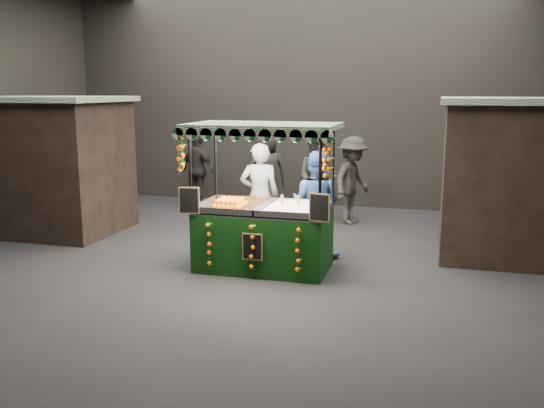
# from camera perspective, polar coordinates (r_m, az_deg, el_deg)

# --- Properties ---
(ground) EXTENTS (12.00, 12.00, 0.00)m
(ground) POSITION_cam_1_polar(r_m,az_deg,el_deg) (9.55, -2.51, -5.55)
(ground) COLOR black
(ground) RESTS_ON ground
(market_hall) EXTENTS (12.10, 10.10, 5.05)m
(market_hall) POSITION_cam_1_polar(r_m,az_deg,el_deg) (9.17, -2.69, 15.14)
(market_hall) COLOR black
(market_hall) RESTS_ON ground
(neighbour_stall_left) EXTENTS (3.00, 2.20, 2.60)m
(neighbour_stall_left) POSITION_cam_1_polar(r_m,az_deg,el_deg) (12.20, -21.10, 3.64)
(neighbour_stall_left) COLOR black
(neighbour_stall_left) RESTS_ON ground
(neighbour_stall_right) EXTENTS (3.00, 2.20, 2.60)m
(neighbour_stall_right) POSITION_cam_1_polar(r_m,az_deg,el_deg) (10.40, 24.00, 2.26)
(neighbour_stall_right) COLOR black
(neighbour_stall_right) RESTS_ON ground
(juice_stall) EXTENTS (2.31, 1.36, 2.23)m
(juice_stall) POSITION_cam_1_polar(r_m,az_deg,el_deg) (8.95, -0.82, -2.09)
(juice_stall) COLOR black
(juice_stall) RESTS_ON ground
(vendor_grey) EXTENTS (0.77, 0.62, 1.84)m
(vendor_grey) POSITION_cam_1_polar(r_m,az_deg,el_deg) (10.13, -1.22, 0.77)
(vendor_grey) COLOR gray
(vendor_grey) RESTS_ON ground
(vendor_blue) EXTENTS (0.97, 0.82, 1.76)m
(vendor_blue) POSITION_cam_1_polar(r_m,az_deg,el_deg) (9.67, 4.28, -0.01)
(vendor_blue) COLOR navy
(vendor_blue) RESTS_ON ground
(shopper_0) EXTENTS (0.67, 0.56, 1.58)m
(shopper_0) POSITION_cam_1_polar(r_m,az_deg,el_deg) (12.51, -14.34, 1.80)
(shopper_0) COLOR #2A2522
(shopper_0) RESTS_ON ground
(shopper_1) EXTENTS (0.91, 0.73, 1.80)m
(shopper_1) POSITION_cam_1_polar(r_m,az_deg,el_deg) (12.39, 4.45, 2.55)
(shopper_1) COLOR #2E2A25
(shopper_1) RESTS_ON ground
(shopper_2) EXTENTS (1.10, 0.82, 1.74)m
(shopper_2) POSITION_cam_1_polar(r_m,az_deg,el_deg) (14.00, -7.15, 3.35)
(shopper_2) COLOR black
(shopper_2) RESTS_ON ground
(shopper_3) EXTENTS (1.03, 1.32, 1.79)m
(shopper_3) POSITION_cam_1_polar(r_m,az_deg,el_deg) (12.16, 7.80, 2.30)
(shopper_3) COLOR #2C2823
(shopper_3) RESTS_ON ground
(shopper_4) EXTENTS (1.08, 0.97, 1.85)m
(shopper_4) POSITION_cam_1_polar(r_m,az_deg,el_deg) (13.08, -0.51, 3.14)
(shopper_4) COLOR #292521
(shopper_4) RESTS_ON ground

